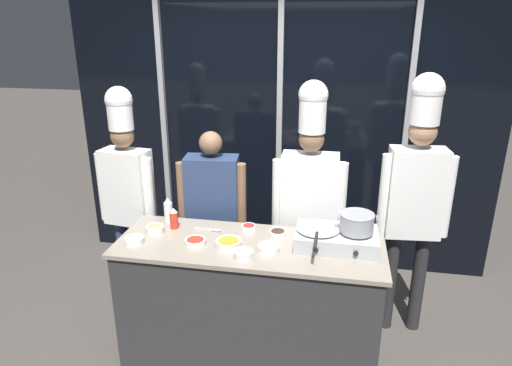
{
  "coord_description": "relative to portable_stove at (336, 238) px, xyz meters",
  "views": [
    {
      "loc": [
        0.55,
        -2.7,
        2.36
      ],
      "look_at": [
        0.0,
        0.25,
        1.27
      ],
      "focal_mm": 32.0,
      "sensor_mm": 36.0,
      "label": 1
    }
  ],
  "objects": [
    {
      "name": "prep_bowl_soy_glaze",
      "position": [
        -0.4,
        0.08,
        -0.03
      ],
      "size": [
        0.12,
        0.12,
        0.04
      ],
      "color": "white",
      "rests_on": "demo_counter"
    },
    {
      "name": "demo_counter",
      "position": [
        -0.58,
        -0.08,
        -0.52
      ],
      "size": [
        1.82,
        0.65,
        0.92
      ],
      "color": "#2D2D30",
      "rests_on": "ground_plane"
    },
    {
      "name": "prep_bowl_mushrooms",
      "position": [
        -1.27,
        -0.03,
        -0.03
      ],
      "size": [
        0.13,
        0.13,
        0.05
      ],
      "color": "white",
      "rests_on": "demo_counter"
    },
    {
      "name": "ground_plane",
      "position": [
        -0.58,
        -0.08,
        -0.98
      ],
      "size": [
        24.0,
        24.0,
        0.0
      ],
      "primitive_type": "plane",
      "color": "#47423D"
    },
    {
      "name": "squeeze_bottle_clear",
      "position": [
        -1.24,
        0.17,
        0.04
      ],
      "size": [
        0.06,
        0.06,
        0.19
      ],
      "color": "white",
      "rests_on": "demo_counter"
    },
    {
      "name": "prep_bowl_ginger",
      "position": [
        -0.43,
        -0.16,
        -0.03
      ],
      "size": [
        0.15,
        0.15,
        0.05
      ],
      "color": "white",
      "rests_on": "demo_counter"
    },
    {
      "name": "prep_bowl_chicken",
      "position": [
        -1.35,
        -0.21,
        -0.03
      ],
      "size": [
        0.13,
        0.13,
        0.04
      ],
      "color": "white",
      "rests_on": "demo_counter"
    },
    {
      "name": "chef_head",
      "position": [
        -1.68,
        0.42,
        0.13
      ],
      "size": [
        0.5,
        0.25,
        1.88
      ],
      "rotation": [
        0.0,
        0.0,
        3.0
      ],
      "color": "#2D3856",
      "rests_on": "ground_plane"
    },
    {
      "name": "prep_bowl_bell_pepper",
      "position": [
        -0.62,
        0.13,
        -0.03
      ],
      "size": [
        0.1,
        0.1,
        0.04
      ],
      "color": "white",
      "rests_on": "demo_counter"
    },
    {
      "name": "stock_pot",
      "position": [
        0.12,
        0.0,
        0.13
      ],
      "size": [
        0.25,
        0.23,
        0.13
      ],
      "color": "#93969B",
      "rests_on": "portable_stove"
    },
    {
      "name": "prep_bowl_carrots",
      "position": [
        -0.7,
        -0.15,
        -0.03
      ],
      "size": [
        0.17,
        0.17,
        0.05
      ],
      "color": "white",
      "rests_on": "demo_counter"
    },
    {
      "name": "prep_bowl_noodles",
      "position": [
        -0.57,
        -0.27,
        -0.03
      ],
      "size": [
        0.13,
        0.13,
        0.05
      ],
      "color": "white",
      "rests_on": "demo_counter"
    },
    {
      "name": "portable_stove",
      "position": [
        0.0,
        0.0,
        0.0
      ],
      "size": [
        0.54,
        0.36,
        0.12
      ],
      "color": "#B2B5BA",
      "rests_on": "demo_counter"
    },
    {
      "name": "serving_spoon_slotted",
      "position": [
        -0.88,
        0.07,
        -0.05
      ],
      "size": [
        0.21,
        0.04,
        0.02
      ],
      "color": "#B2B5BA",
      "rests_on": "demo_counter"
    },
    {
      "name": "chef_line",
      "position": [
        0.55,
        0.48,
        0.23
      ],
      "size": [
        0.52,
        0.24,
        2.02
      ],
      "rotation": [
        0.0,
        0.0,
        3.23
      ],
      "color": "#232326",
      "rests_on": "ground_plane"
    },
    {
      "name": "chef_sous",
      "position": [
        -0.22,
        0.47,
        0.14
      ],
      "size": [
        0.56,
        0.23,
        1.96
      ],
      "rotation": [
        0.0,
        0.0,
        3.15
      ],
      "color": "#4C4C51",
      "rests_on": "ground_plane"
    },
    {
      "name": "window_wall_back",
      "position": [
        -0.58,
        1.42,
        0.37
      ],
      "size": [
        4.02,
        0.09,
        2.7
      ],
      "color": "black",
      "rests_on": "ground_plane"
    },
    {
      "name": "squeeze_bottle_chili",
      "position": [
        -1.16,
        0.07,
        0.02
      ],
      "size": [
        0.06,
        0.06,
        0.16
      ],
      "color": "red",
      "rests_on": "demo_counter"
    },
    {
      "name": "person_guest",
      "position": [
        -0.98,
        0.47,
        -0.04
      ],
      "size": [
        0.54,
        0.26,
        1.56
      ],
      "rotation": [
        0.0,
        0.0,
        3.25
      ],
      "color": "#2D3856",
      "rests_on": "ground_plane"
    },
    {
      "name": "frying_pan",
      "position": [
        -0.12,
        -0.0,
        0.08
      ],
      "size": [
        0.29,
        0.5,
        0.05
      ],
      "color": "#ADAFB5",
      "rests_on": "portable_stove"
    },
    {
      "name": "prep_bowl_chili_flakes",
      "position": [
        -0.94,
        -0.15,
        -0.03
      ],
      "size": [
        0.15,
        0.15,
        0.04
      ],
      "color": "white",
      "rests_on": "demo_counter"
    }
  ]
}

